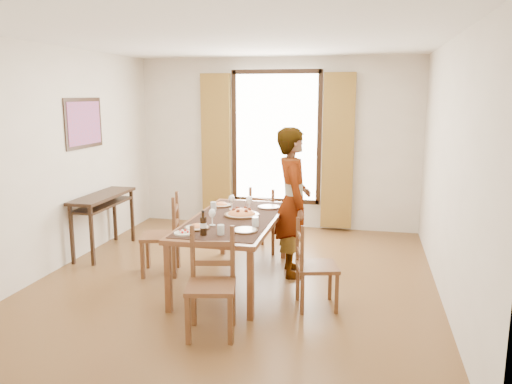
% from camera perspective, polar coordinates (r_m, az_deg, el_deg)
% --- Properties ---
extents(ground, '(5.00, 5.00, 0.00)m').
position_cam_1_polar(ground, '(5.93, -2.15, -9.87)').
color(ground, '#55391A').
rests_on(ground, ground).
extents(room_shell, '(4.60, 5.10, 2.74)m').
position_cam_1_polar(room_shell, '(5.70, -1.98, 5.25)').
color(room_shell, beige).
rests_on(room_shell, ground).
extents(console_table, '(0.38, 1.20, 0.80)m').
position_cam_1_polar(console_table, '(7.03, -17.10, -1.20)').
color(console_table, black).
rests_on(console_table, ground).
extents(dining_table, '(0.95, 2.01, 0.76)m').
position_cam_1_polar(dining_table, '(5.65, -2.54, -3.55)').
color(dining_table, brown).
rests_on(dining_table, ground).
extents(chair_west, '(0.53, 0.53, 0.97)m').
position_cam_1_polar(chair_west, '(6.07, -10.57, -5.08)').
color(chair_west, brown).
rests_on(chair_west, ground).
extents(chair_north, '(0.49, 0.49, 0.90)m').
position_cam_1_polar(chair_north, '(6.84, 1.22, -3.34)').
color(chair_north, brown).
rests_on(chair_north, ground).
extents(chair_south, '(0.50, 0.50, 0.96)m').
position_cam_1_polar(chair_south, '(4.53, -5.13, -10.65)').
color(chair_south, brown).
rests_on(chair_south, ground).
extents(chair_east, '(0.49, 0.49, 0.90)m').
position_cam_1_polar(chair_east, '(5.08, 6.64, -8.57)').
color(chair_east, brown).
rests_on(chair_east, ground).
extents(man, '(0.86, 0.75, 1.76)m').
position_cam_1_polar(man, '(5.87, 4.23, -1.16)').
color(man, gray).
rests_on(man, ground).
extents(plate_sw, '(0.27, 0.27, 0.05)m').
position_cam_1_polar(plate_sw, '(5.20, -6.76, -3.89)').
color(plate_sw, silver).
rests_on(plate_sw, dining_table).
extents(plate_se, '(0.27, 0.27, 0.05)m').
position_cam_1_polar(plate_se, '(5.07, -1.32, -4.21)').
color(plate_se, silver).
rests_on(plate_se, dining_table).
extents(plate_nw, '(0.27, 0.27, 0.05)m').
position_cam_1_polar(plate_nw, '(6.22, -3.99, -1.37)').
color(plate_nw, silver).
rests_on(plate_nw, dining_table).
extents(plate_ne, '(0.27, 0.27, 0.05)m').
position_cam_1_polar(plate_ne, '(6.11, 1.48, -1.57)').
color(plate_ne, silver).
rests_on(plate_ne, dining_table).
extents(pasta_platter, '(0.40, 0.40, 0.10)m').
position_cam_1_polar(pasta_platter, '(5.70, -1.65, -2.26)').
color(pasta_platter, red).
rests_on(pasta_platter, dining_table).
extents(caprese_plate, '(0.20, 0.20, 0.04)m').
position_cam_1_polar(caprese_plate, '(5.03, -8.24, -4.53)').
color(caprese_plate, silver).
rests_on(caprese_plate, dining_table).
extents(wine_glass_a, '(0.08, 0.08, 0.18)m').
position_cam_1_polar(wine_glass_a, '(5.29, -5.03, -2.87)').
color(wine_glass_a, white).
rests_on(wine_glass_a, dining_table).
extents(wine_glass_b, '(0.08, 0.08, 0.18)m').
position_cam_1_polar(wine_glass_b, '(5.93, -0.78, -1.31)').
color(wine_glass_b, white).
rests_on(wine_glass_b, dining_table).
extents(wine_glass_c, '(0.08, 0.08, 0.18)m').
position_cam_1_polar(wine_glass_c, '(6.01, -2.78, -1.16)').
color(wine_glass_c, white).
rests_on(wine_glass_c, dining_table).
extents(tumbler_a, '(0.07, 0.07, 0.10)m').
position_cam_1_polar(tumbler_a, '(5.25, -0.08, -3.42)').
color(tumbler_a, silver).
rests_on(tumbler_a, dining_table).
extents(tumbler_b, '(0.07, 0.07, 0.10)m').
position_cam_1_polar(tumbler_b, '(6.00, -4.88, -1.61)').
color(tumbler_b, silver).
rests_on(tumbler_b, dining_table).
extents(tumbler_c, '(0.07, 0.07, 0.10)m').
position_cam_1_polar(tumbler_c, '(4.96, -4.04, -4.32)').
color(tumbler_c, silver).
rests_on(tumbler_c, dining_table).
extents(wine_bottle, '(0.07, 0.07, 0.25)m').
position_cam_1_polar(wine_bottle, '(4.94, -6.05, -3.53)').
color(wine_bottle, black).
rests_on(wine_bottle, dining_table).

